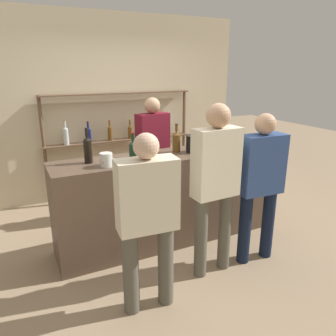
# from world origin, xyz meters

# --- Properties ---
(ground_plane) EXTENTS (16.00, 16.00, 0.00)m
(ground_plane) POSITION_xyz_m (0.00, 0.00, 0.00)
(ground_plane) COLOR #9E8466
(bar_counter) EXTENTS (2.60, 0.57, 1.07)m
(bar_counter) POSITION_xyz_m (0.00, 0.00, 0.53)
(bar_counter) COLOR brown
(bar_counter) RESTS_ON ground_plane
(back_wall) EXTENTS (4.20, 0.12, 2.80)m
(back_wall) POSITION_xyz_m (0.00, 1.89, 1.40)
(back_wall) COLOR beige
(back_wall) RESTS_ON ground_plane
(back_shelf) EXTENTS (2.35, 0.18, 1.63)m
(back_shelf) POSITION_xyz_m (-0.01, 1.71, 1.10)
(back_shelf) COLOR brown
(back_shelf) RESTS_ON ground_plane
(counter_bottle_0) EXTENTS (0.08, 0.08, 0.37)m
(counter_bottle_0) POSITION_xyz_m (-0.88, 0.06, 1.21)
(counter_bottle_0) COLOR black
(counter_bottle_0) RESTS_ON bar_counter
(counter_bottle_1) EXTENTS (0.07, 0.07, 0.34)m
(counter_bottle_1) POSITION_xyz_m (0.67, -0.14, 1.20)
(counter_bottle_1) COLOR silver
(counter_bottle_1) RESTS_ON bar_counter
(counter_bottle_2) EXTENTS (0.09, 0.09, 0.31)m
(counter_bottle_2) POSITION_xyz_m (-0.46, -0.12, 1.19)
(counter_bottle_2) COLOR black
(counter_bottle_2) RESTS_ON bar_counter
(counter_bottle_3) EXTENTS (0.09, 0.09, 0.33)m
(counter_bottle_3) POSITION_xyz_m (0.14, 0.06, 1.19)
(counter_bottle_3) COLOR brown
(counter_bottle_3) RESTS_ON bar_counter
(ice_bucket) EXTENTS (0.19, 0.19, 0.20)m
(ice_bucket) POSITION_xyz_m (0.31, -0.03, 1.16)
(ice_bucket) COLOR black
(ice_bucket) RESTS_ON bar_counter
(cork_jar) EXTENTS (0.13, 0.13, 0.14)m
(cork_jar) POSITION_xyz_m (-0.75, -0.15, 1.13)
(cork_jar) COLOR silver
(cork_jar) RESTS_ON bar_counter
(server_behind_counter) EXTENTS (0.48, 0.27, 1.63)m
(server_behind_counter) POSITION_xyz_m (0.19, 0.85, 0.95)
(server_behind_counter) COLOR black
(server_behind_counter) RESTS_ON ground_plane
(customer_right) EXTENTS (0.48, 0.24, 1.59)m
(customer_right) POSITION_xyz_m (0.66, -0.80, 0.92)
(customer_right) COLOR #121C33
(customer_right) RESTS_ON ground_plane
(customer_left) EXTENTS (0.50, 0.26, 1.54)m
(customer_left) POSITION_xyz_m (-0.67, -0.98, 0.89)
(customer_left) COLOR #575347
(customer_left) RESTS_ON ground_plane
(customer_center) EXTENTS (0.46, 0.22, 1.71)m
(customer_center) POSITION_xyz_m (0.11, -0.78, 1.00)
(customer_center) COLOR #575347
(customer_center) RESTS_ON ground_plane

